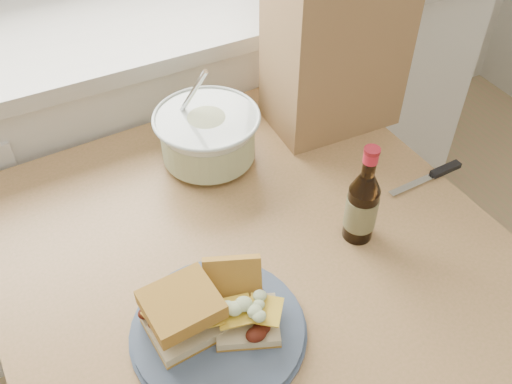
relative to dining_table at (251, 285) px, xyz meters
name	(u,v)px	position (x,y,z in m)	size (l,w,h in m)	color
cabinet_run	(100,155)	(-0.13, 0.78, -0.19)	(2.50, 0.64, 0.94)	silver
dining_table	(251,285)	(0.00, 0.00, 0.00)	(0.97, 0.97, 0.78)	tan
plate	(218,330)	(-0.13, -0.14, 0.12)	(0.29, 0.29, 0.02)	#485975
sandwich_left	(183,314)	(-0.18, -0.12, 0.18)	(0.12, 0.11, 0.08)	beige
sandwich_right	(242,305)	(-0.08, -0.14, 0.16)	(0.13, 0.18, 0.09)	beige
coleslaw_bowl	(208,138)	(0.04, 0.28, 0.17)	(0.23, 0.23, 0.23)	silver
beer_bottle	(362,205)	(0.20, -0.06, 0.20)	(0.06, 0.06, 0.22)	black
knife	(437,173)	(0.46, 0.00, 0.12)	(0.19, 0.02, 0.01)	silver
paper_bag	(335,49)	(0.36, 0.29, 0.30)	(0.29, 0.19, 0.37)	#A78351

